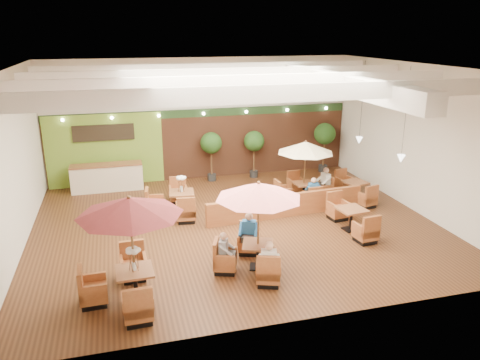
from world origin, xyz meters
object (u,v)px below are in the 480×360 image
object	(u,v)px
topiary_1	(254,143)
topiary_2	(325,136)
table_4	(351,220)
diner_3	(313,189)
topiary_0	(211,145)
diner_2	(225,248)
table_2	(305,159)
service_counter	(107,177)
table_1	(256,207)
diner_4	(325,180)
diner_0	(269,259)
diner_1	(249,230)
table_5	(355,191)
table_3	(175,201)
booth_divider	(287,205)
table_0	(128,227)

from	to	relation	value
topiary_1	topiary_2	size ratio (longest dim) A/B	0.92
table_4	diner_3	size ratio (longest dim) A/B	3.58
topiary_0	diner_2	size ratio (longest dim) A/B	2.96
table_2	topiary_2	bearing A→B (deg)	51.70
service_counter	topiary_1	distance (m)	6.75
table_1	diner_4	xyz separation A→B (m)	(4.49, 5.06, -1.15)
diner_3	topiary_0	bearing A→B (deg)	132.08
diner_3	diner_4	world-z (taller)	diner_4
service_counter	topiary_2	bearing A→B (deg)	1.12
table_1	diner_2	size ratio (longest dim) A/B	3.61
diner_4	diner_0	bearing A→B (deg)	135.74
diner_0	diner_1	distance (m)	1.95
topiary_1	diner_4	distance (m)	4.09
table_5	table_3	bearing A→B (deg)	163.73
table_5	diner_0	distance (m)	7.86
table_1	diner_4	size ratio (longest dim) A/B	3.35
diner_2	table_5	bearing A→B (deg)	148.21
table_4	booth_divider	bearing A→B (deg)	127.31
table_1	table_3	size ratio (longest dim) A/B	1.00
booth_divider	diner_2	world-z (taller)	diner_2
topiary_1	diner_4	world-z (taller)	topiary_1
topiary_2	diner_1	bearing A→B (deg)	-128.36
topiary_1	diner_1	distance (m)	7.98
booth_divider	table_1	bearing A→B (deg)	-127.64
booth_divider	topiary_2	size ratio (longest dim) A/B	2.59
table_1	diner_0	size ratio (longest dim) A/B	3.28
table_3	table_1	bearing A→B (deg)	-64.70
topiary_1	diner_3	world-z (taller)	topiary_1
table_0	diner_3	xyz separation A→B (m)	(7.12, 4.92, -1.27)
topiary_0	topiary_2	world-z (taller)	topiary_2
diner_2	table_2	bearing A→B (deg)	161.71
booth_divider	table_5	size ratio (longest dim) A/B	2.35
table_1	topiary_0	world-z (taller)	table_1
table_0	topiary_1	world-z (taller)	table_0
table_3	table_4	xyz separation A→B (m)	(5.68, -3.23, -0.08)
table_3	table_0	bearing A→B (deg)	-101.20
diner_2	diner_0	bearing A→B (deg)	68.33
diner_1	topiary_0	bearing A→B (deg)	-69.02
booth_divider	topiary_2	world-z (taller)	topiary_2
service_counter	diner_2	world-z (taller)	diner_2
topiary_0	topiary_2	bearing A→B (deg)	-0.00
table_3	diner_0	xyz separation A→B (m)	(1.76, -5.96, 0.31)
table_1	table_4	size ratio (longest dim) A/B	1.01
topiary_1	diner_2	size ratio (longest dim) A/B	2.89
diner_1	table_5	bearing A→B (deg)	-123.19
diner_1	diner_0	bearing A→B (deg)	114.02
table_1	table_5	bearing A→B (deg)	58.26
service_counter	diner_2	bearing A→B (deg)	-68.62
diner_1	table_1	bearing A→B (deg)	110.16
service_counter	table_2	bearing A→B (deg)	-22.82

